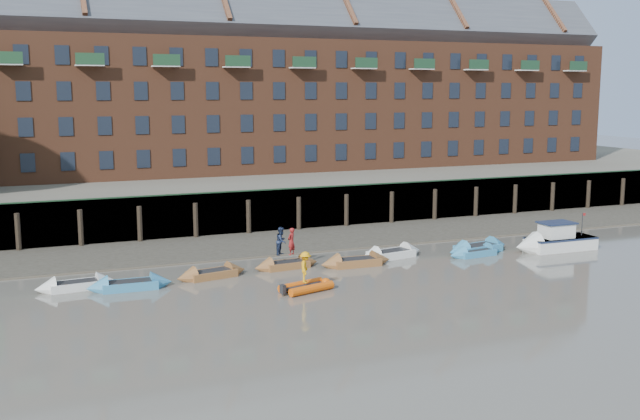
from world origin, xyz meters
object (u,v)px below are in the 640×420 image
motor_launch (549,242)px  rowboat_6 (475,253)px  rowboat_1 (130,285)px  rowboat_5 (391,254)px  person_rower_b (281,241)px  rowboat_0 (77,285)px  rowboat_4 (356,262)px  rowboat_7 (478,248)px  rib_tender (308,286)px  person_rower_a (291,241)px  person_rib_crew (305,267)px  rowboat_2 (212,274)px  rowboat_3 (286,265)px

motor_launch → rowboat_6: bearing=-5.0°
rowboat_1 → rowboat_5: rowboat_5 is taller
person_rower_b → rowboat_0: bearing=133.2°
rowboat_0 → rowboat_4: (16.37, -0.74, 0.01)m
rowboat_5 → rowboat_7: bearing=-16.6°
rib_tender → person_rower_a: person_rower_a is taller
rowboat_6 → person_rower_a: 12.43m
person_rower_a → person_rower_b: person_rower_b is taller
person_rib_crew → rowboat_1: bearing=89.0°
rowboat_0 → person_rower_b: (11.94, 0.42, 1.45)m
rowboat_1 → motor_launch: motor_launch is taller
rowboat_7 → motor_launch: bearing=-27.2°
motor_launch → person_rib_crew: bearing=11.1°
rowboat_2 → rowboat_6: rowboat_2 is taller
rib_tender → person_rib_crew: size_ratio=1.85×
rowboat_5 → person_rib_crew: bearing=-155.9°
rowboat_0 → motor_launch: bearing=-8.1°
rowboat_2 → rowboat_6: (17.36, -0.84, -0.01)m
rowboat_4 → person_rower_a: 4.22m
rowboat_0 → person_rower_a: (12.51, 0.24, 1.42)m
rowboat_2 → person_rib_crew: (3.95, -4.80, 1.12)m
rowboat_5 → person_rower_a: 7.04m
rowboat_6 → person_rower_a: size_ratio=2.54×
rowboat_4 → person_rower_a: size_ratio=2.80×
rowboat_1 → rowboat_6: (22.10, -0.04, -0.02)m
rowboat_5 → person_rib_crew: (-8.04, -5.52, 1.09)m
rib_tender → rowboat_0: bearing=139.8°
rib_tender → motor_launch: motor_launch is taller
rowboat_6 → rowboat_3: bearing=167.5°
rowboat_0 → person_rib_crew: size_ratio=2.63×
person_rower_a → rowboat_2: bearing=-31.0°
rowboat_7 → rowboat_1: bearing=172.1°
person_rower_b → rib_tender: bearing=-142.8°
rowboat_2 → rowboat_6: size_ratio=1.07×
motor_launch → person_rib_crew: size_ratio=3.54×
rowboat_4 → rowboat_5: (3.04, 1.17, 0.01)m
person_rower_a → rowboat_6: bearing=136.5°
rowboat_2 → rowboat_4: bearing=-14.9°
rib_tender → motor_launch: (18.64, 3.30, 0.40)m
rowboat_1 → rowboat_6: size_ratio=1.09×
rowboat_1 → rowboat_7: (22.89, 0.83, 0.02)m
rowboat_4 → rowboat_1: bearing=-177.1°
rowboat_0 → rowboat_6: rowboat_0 is taller
person_rower_b → person_rib_crew: bearing=-144.6°
rowboat_1 → person_rower_a: person_rower_a is taller
rowboat_3 → person_rib_crew: size_ratio=2.53×
person_rower_a → person_rower_b: size_ratio=0.96×
rowboat_1 → rowboat_2: rowboat_1 is taller
rowboat_1 → person_rib_crew: size_ratio=2.72×
rowboat_1 → rowboat_6: 22.10m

